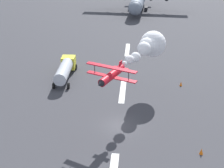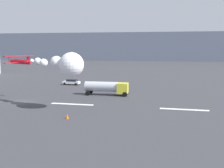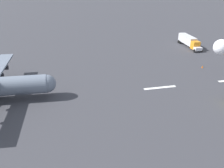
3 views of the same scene
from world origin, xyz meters
TOP-DOWN VIEW (x-y plane):
  - runway_stripe_4 at (29.65, 0.00)m, footprint 8.00×0.90m
  - semi_truck_orange at (6.17, -29.78)m, footprint 3.05×13.50m
  - traffic_cone_far at (12.69, -9.55)m, footprint 0.44×0.44m

SIDE VIEW (x-z plane):
  - runway_stripe_4 at x=29.65m, z-range 0.00..0.01m
  - traffic_cone_far at x=12.69m, z-range 0.00..0.75m
  - semi_truck_orange at x=6.17m, z-range 0.26..3.96m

